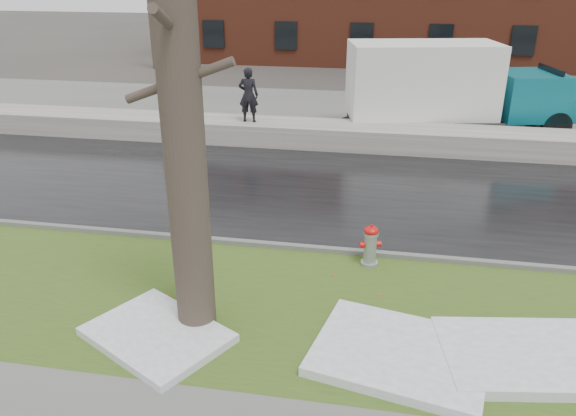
% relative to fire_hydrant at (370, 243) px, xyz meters
% --- Properties ---
extents(ground, '(120.00, 120.00, 0.00)m').
position_rel_fire_hydrant_xyz_m(ground, '(-1.42, -0.61, -0.52)').
color(ground, '#47423D').
rests_on(ground, ground).
extents(verge, '(60.00, 4.50, 0.04)m').
position_rel_fire_hydrant_xyz_m(verge, '(-1.42, -1.86, -0.50)').
color(verge, '#334D19').
rests_on(verge, ground).
extents(road, '(60.00, 7.00, 0.03)m').
position_rel_fire_hydrant_xyz_m(road, '(-1.42, 3.89, -0.50)').
color(road, black).
rests_on(road, ground).
extents(parking_lot, '(60.00, 9.00, 0.03)m').
position_rel_fire_hydrant_xyz_m(parking_lot, '(-1.42, 12.39, -0.50)').
color(parking_lot, slate).
rests_on(parking_lot, ground).
extents(curb, '(60.00, 0.15, 0.14)m').
position_rel_fire_hydrant_xyz_m(curb, '(-1.42, 0.39, -0.45)').
color(curb, slate).
rests_on(curb, ground).
extents(snowbank, '(60.00, 1.60, 0.75)m').
position_rel_fire_hydrant_xyz_m(snowbank, '(-1.42, 8.09, -0.14)').
color(snowbank, '#B5AEA5').
rests_on(snowbank, ground).
extents(bg_tree_left, '(1.40, 1.62, 6.50)m').
position_rel_fire_hydrant_xyz_m(bg_tree_left, '(-13.42, 21.39, 2.82)').
color(bg_tree_left, brown).
rests_on(bg_tree_left, ground).
extents(bg_tree_center, '(1.40, 1.62, 6.50)m').
position_rel_fire_hydrant_xyz_m(bg_tree_center, '(-7.42, 25.39, 2.82)').
color(bg_tree_center, brown).
rests_on(bg_tree_center, ground).
extents(fire_hydrant, '(0.44, 0.41, 0.89)m').
position_rel_fire_hydrant_xyz_m(fire_hydrant, '(0.00, 0.00, 0.00)').
color(fire_hydrant, '#9A9DA2').
rests_on(fire_hydrant, verge).
extents(tree, '(1.66, 1.99, 8.01)m').
position_rel_fire_hydrant_xyz_m(tree, '(-2.79, -2.57, 3.56)').
color(tree, brown).
rests_on(tree, verge).
extents(box_truck, '(9.76, 3.88, 3.22)m').
position_rel_fire_hydrant_xyz_m(box_truck, '(2.25, 10.26, 1.19)').
color(box_truck, black).
rests_on(box_truck, ground).
extents(worker, '(0.68, 0.47, 1.82)m').
position_rel_fire_hydrant_xyz_m(worker, '(-4.46, 7.92, 1.14)').
color(worker, black).
rests_on(worker, snowbank).
extents(snow_patch_near, '(2.96, 2.50, 0.16)m').
position_rel_fire_hydrant_xyz_m(snow_patch_near, '(0.61, -2.91, -0.40)').
color(snow_patch_near, white).
rests_on(snow_patch_near, verge).
extents(snow_patch_far, '(2.70, 2.47, 0.14)m').
position_rel_fire_hydrant_xyz_m(snow_patch_far, '(-3.31, -3.11, -0.41)').
color(snow_patch_far, white).
rests_on(snow_patch_far, verge).
extents(snow_patch_side, '(3.04, 2.21, 0.18)m').
position_rel_fire_hydrant_xyz_m(snow_patch_side, '(2.64, -2.62, -0.39)').
color(snow_patch_side, white).
rests_on(snow_patch_side, verge).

